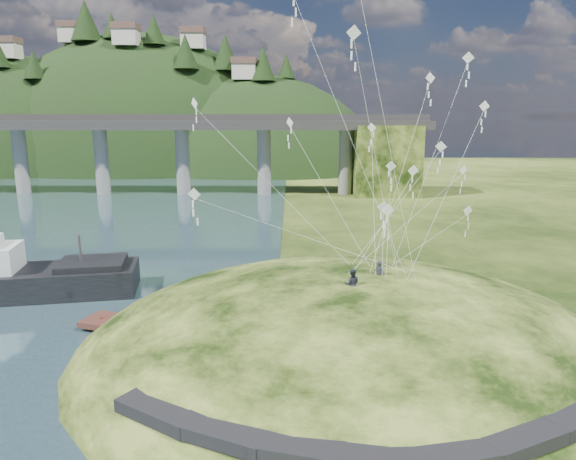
{
  "coord_description": "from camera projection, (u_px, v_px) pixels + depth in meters",
  "views": [
    {
      "loc": [
        4.23,
        -28.02,
        14.51
      ],
      "look_at": [
        4.0,
        6.0,
        7.0
      ],
      "focal_mm": 32.0,
      "sensor_mm": 36.0,
      "label": 1
    }
  ],
  "objects": [
    {
      "name": "bridge",
      "position": [
        130.0,
        143.0,
        97.02
      ],
      "size": [
        160.0,
        11.0,
        15.0
      ],
      "color": "#2D2B2B",
      "rests_on": "ground"
    },
    {
      "name": "grass_hill",
      "position": [
        350.0,
        373.0,
        32.75
      ],
      "size": [
        36.0,
        32.0,
        13.0
      ],
      "color": "black",
      "rests_on": "ground"
    },
    {
      "name": "work_barge",
      "position": [
        10.0,
        277.0,
        41.97
      ],
      "size": [
        19.92,
        8.76,
        6.75
      ],
      "color": "black",
      "rests_on": "ground"
    },
    {
      "name": "kite_flyers",
      "position": [
        360.0,
        267.0,
        30.24
      ],
      "size": [
        2.75,
        2.64,
        1.87
      ],
      "color": "#262A33",
      "rests_on": "ground"
    },
    {
      "name": "footpath",
      "position": [
        372.0,
        435.0,
        20.51
      ],
      "size": [
        22.29,
        5.84,
        0.83
      ],
      "color": "black",
      "rests_on": "ground"
    },
    {
      "name": "ground",
      "position": [
        220.0,
        366.0,
        30.52
      ],
      "size": [
        320.0,
        320.0,
        0.0
      ],
      "primitive_type": "plane",
      "color": "black",
      "rests_on": "ground"
    },
    {
      "name": "far_ridge",
      "position": [
        130.0,
        193.0,
        151.71
      ],
      "size": [
        153.0,
        70.0,
        94.5
      ],
      "color": "black",
      "rests_on": "ground"
    },
    {
      "name": "wooden_dock",
      "position": [
        189.0,
        333.0,
        34.06
      ],
      "size": [
        15.86,
        7.07,
        1.13
      ],
      "color": "#3D1F19",
      "rests_on": "ground"
    },
    {
      "name": "kite_swarm",
      "position": [
        376.0,
        127.0,
        33.49
      ],
      "size": [
        20.34,
        14.57,
        20.93
      ],
      "color": "white",
      "rests_on": "ground"
    }
  ]
}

